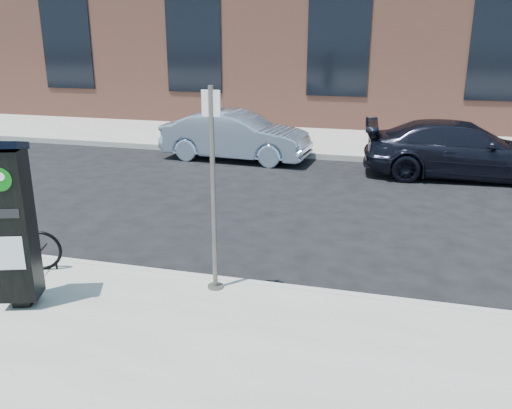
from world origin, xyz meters
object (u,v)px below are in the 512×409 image
(parking_kiosk, at_px, (13,223))
(sign_pole, at_px, (213,193))
(bike_rack, at_px, (41,251))
(car_silver, at_px, (236,136))
(car_dark, at_px, (461,150))

(parking_kiosk, distance_m, sign_pole, 2.36)
(bike_rack, bearing_deg, parking_kiosk, -84.85)
(parking_kiosk, xyz_separation_m, bike_rack, (-0.40, 0.93, -0.77))
(parking_kiosk, relative_size, bike_rack, 3.56)
(sign_pole, bearing_deg, car_silver, 104.83)
(bike_rack, relative_size, car_dark, 0.13)
(parking_kiosk, distance_m, car_silver, 8.75)
(parking_kiosk, bearing_deg, bike_rack, 94.39)
(sign_pole, relative_size, car_dark, 0.57)
(sign_pole, bearing_deg, parking_kiosk, -154.40)
(car_silver, distance_m, car_dark, 5.68)
(bike_rack, xyz_separation_m, car_dark, (6.08, 7.45, 0.22))
(bike_rack, bearing_deg, car_silver, 68.72)
(parking_kiosk, height_order, car_silver, parking_kiosk)
(car_silver, height_order, car_dark, car_dark)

